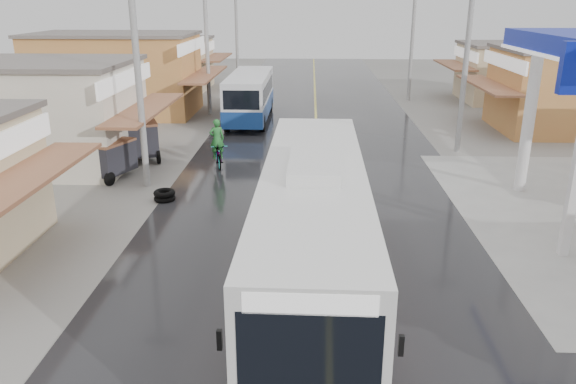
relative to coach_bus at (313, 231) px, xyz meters
name	(u,v)px	position (x,y,z in m)	size (l,w,h in m)	color
ground	(323,302)	(0.27, -0.33, -1.79)	(120.00, 120.00, 0.00)	slate
road	(317,150)	(0.27, 14.67, -1.78)	(12.00, 90.00, 0.02)	black
centre_line	(317,150)	(0.27, 14.67, -1.77)	(0.15, 90.00, 0.01)	#D8CC4C
shopfronts_left	(87,134)	(-12.73, 17.67, -1.79)	(11.00, 44.00, 5.20)	tan
utility_poles_left	(184,144)	(-6.73, 15.67, -1.79)	(1.60, 50.00, 8.00)	gray
utility_poles_right	(457,151)	(7.27, 14.67, -1.79)	(1.60, 36.00, 8.00)	gray
coach_bus	(313,231)	(0.00, 0.00, 0.00)	(2.82, 11.91, 3.71)	silver
second_bus	(250,96)	(-3.85, 21.69, -0.24)	(2.36, 8.65, 2.87)	silver
cyclist	(218,151)	(-4.25, 11.57, -1.06)	(1.21, 2.18, 2.23)	black
tricycle_near	(111,157)	(-8.50, 9.63, -0.87)	(1.99, 2.45, 1.61)	#26262D
tricycle_far	(140,137)	(-8.10, 12.59, -0.72)	(2.39, 2.68, 1.88)	#26262D
tyre_stack	(165,195)	(-5.58, 6.93, -1.58)	(0.81, 0.81, 0.42)	black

